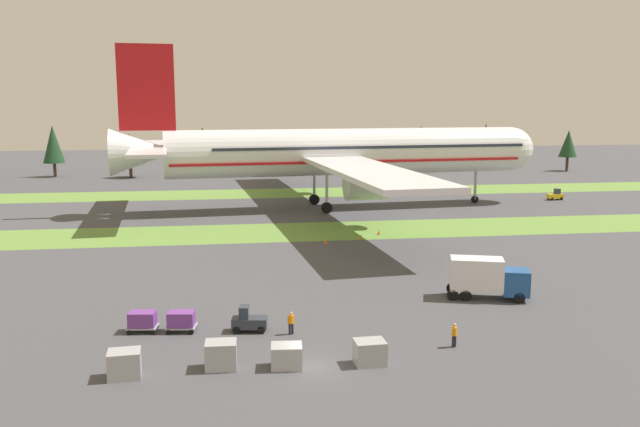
# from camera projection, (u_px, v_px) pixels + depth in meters

# --- Properties ---
(ground_plane) EXTENTS (400.00, 400.00, 0.00)m
(ground_plane) POSITION_uv_depth(u_px,v_px,m) (311.00, 367.00, 43.00)
(ground_plane) COLOR #47474C
(grass_strip_near) EXTENTS (320.00, 12.64, 0.01)m
(grass_strip_near) POSITION_uv_depth(u_px,v_px,m) (267.00, 232.00, 86.93)
(grass_strip_near) COLOR olive
(grass_strip_near) RESTS_ON ground
(grass_strip_far) EXTENTS (320.00, 12.64, 0.01)m
(grass_strip_far) POSITION_uv_depth(u_px,v_px,m) (255.00, 194.00, 123.30)
(grass_strip_far) COLOR olive
(grass_strip_far) RESTS_ON ground
(airliner) EXTENTS (68.63, 84.67, 25.25)m
(airliner) POSITION_uv_depth(u_px,v_px,m) (335.00, 152.00, 105.10)
(airliner) COLOR silver
(airliner) RESTS_ON ground
(baggage_tug) EXTENTS (2.75, 1.63, 1.97)m
(baggage_tug) POSITION_uv_depth(u_px,v_px,m) (248.00, 321.00, 49.60)
(baggage_tug) COLOR #2D333D
(baggage_tug) RESTS_ON ground
(cargo_dolly_lead) EXTENTS (2.38, 1.77, 1.55)m
(cargo_dolly_lead) POSITION_uv_depth(u_px,v_px,m) (181.00, 320.00, 49.53)
(cargo_dolly_lead) COLOR #A3A3A8
(cargo_dolly_lead) RESTS_ON ground
(cargo_dolly_second) EXTENTS (2.38, 1.77, 1.55)m
(cargo_dolly_second) POSITION_uv_depth(u_px,v_px,m) (142.00, 320.00, 49.50)
(cargo_dolly_second) COLOR #A3A3A8
(cargo_dolly_second) RESTS_ON ground
(catering_truck) EXTENTS (7.32, 4.24, 3.58)m
(catering_truck) POSITION_uv_depth(u_px,v_px,m) (487.00, 277.00, 57.66)
(catering_truck) COLOR #1E4C8E
(catering_truck) RESTS_ON ground
(pushback_tractor) EXTENTS (2.70, 1.52, 1.97)m
(pushback_tractor) POSITION_uv_depth(u_px,v_px,m) (555.00, 195.00, 115.31)
(pushback_tractor) COLOR yellow
(pushback_tractor) RESTS_ON ground
(ground_crew_marshaller) EXTENTS (0.48, 0.36, 1.74)m
(ground_crew_marshaller) POSITION_uv_depth(u_px,v_px,m) (454.00, 334.00, 46.40)
(ground_crew_marshaller) COLOR black
(ground_crew_marshaller) RESTS_ON ground
(ground_crew_loader) EXTENTS (0.53, 0.36, 1.74)m
(ground_crew_loader) POSITION_uv_depth(u_px,v_px,m) (291.00, 322.00, 48.95)
(ground_crew_loader) COLOR black
(ground_crew_loader) RESTS_ON ground
(uld_container_0) EXTENTS (2.07, 1.68, 1.80)m
(uld_container_0) POSITION_uv_depth(u_px,v_px,m) (221.00, 355.00, 42.71)
(uld_container_0) COLOR #A3A3A8
(uld_container_0) RESTS_ON ground
(uld_container_1) EXTENTS (2.11, 1.73, 1.73)m
(uld_container_1) POSITION_uv_depth(u_px,v_px,m) (124.00, 364.00, 41.33)
(uld_container_1) COLOR #A3A3A8
(uld_container_1) RESTS_ON ground
(uld_container_2) EXTENTS (2.13, 1.76, 1.53)m
(uld_container_2) POSITION_uv_depth(u_px,v_px,m) (287.00, 356.00, 42.87)
(uld_container_2) COLOR #A3A3A8
(uld_container_2) RESTS_ON ground
(uld_container_3) EXTENTS (2.06, 1.68, 1.60)m
(uld_container_3) POSITION_uv_depth(u_px,v_px,m) (370.00, 352.00, 43.46)
(uld_container_3) COLOR #A3A3A8
(uld_container_3) RESTS_ON ground
(taxiway_marker_0) EXTENTS (0.44, 0.44, 0.63)m
(taxiway_marker_0) POSITION_uv_depth(u_px,v_px,m) (379.00, 232.00, 85.58)
(taxiway_marker_0) COLOR orange
(taxiway_marker_0) RESTS_ON ground
(taxiway_marker_1) EXTENTS (0.44, 0.44, 0.60)m
(taxiway_marker_1) POSITION_uv_depth(u_px,v_px,m) (361.00, 237.00, 82.88)
(taxiway_marker_1) COLOR orange
(taxiway_marker_1) RESTS_ON ground
(taxiway_marker_2) EXTENTS (0.44, 0.44, 0.63)m
(taxiway_marker_2) POSITION_uv_depth(u_px,v_px,m) (326.00, 241.00, 80.01)
(taxiway_marker_2) COLOR orange
(taxiway_marker_2) RESTS_ON ground
(distant_tree_line) EXTENTS (159.41, 10.91, 11.65)m
(distant_tree_line) POSITION_uv_depth(u_px,v_px,m) (200.00, 145.00, 151.19)
(distant_tree_line) COLOR #4C3823
(distant_tree_line) RESTS_ON ground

